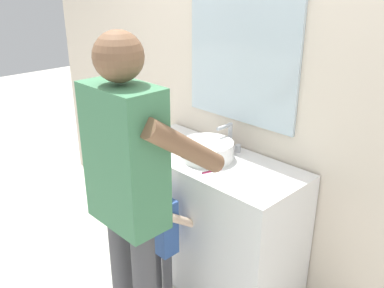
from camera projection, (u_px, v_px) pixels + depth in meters
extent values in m
cube|color=beige|center=(245.00, 75.00, 2.64)|extent=(4.40, 0.08, 2.70)
cube|color=silver|center=(241.00, 59.00, 2.56)|extent=(0.84, 0.02, 0.79)
cube|color=white|center=(208.00, 218.00, 2.78)|extent=(1.24, 0.54, 0.88)
cylinder|color=white|center=(207.00, 150.00, 2.58)|extent=(0.33, 0.33, 0.11)
cylinder|color=silver|center=(207.00, 149.00, 2.57)|extent=(0.27, 0.27, 0.09)
cylinder|color=#B7BABF|center=(230.00, 136.00, 2.70)|extent=(0.03, 0.03, 0.18)
cylinder|color=#B7BABF|center=(224.00, 127.00, 2.63)|extent=(0.02, 0.12, 0.02)
cylinder|color=#B7BABF|center=(222.00, 143.00, 2.77)|extent=(0.04, 0.04, 0.05)
cylinder|color=#B7BABF|center=(238.00, 148.00, 2.68)|extent=(0.04, 0.04, 0.05)
cylinder|color=silver|center=(164.00, 135.00, 2.84)|extent=(0.07, 0.07, 0.09)
cylinder|color=yellow|center=(163.00, 127.00, 2.83)|extent=(0.02, 0.04, 0.17)
cube|color=white|center=(163.00, 114.00, 2.80)|extent=(0.01, 0.02, 0.02)
cylinder|color=#47474C|center=(157.00, 271.00, 2.64)|extent=(0.06, 0.06, 0.40)
cylinder|color=#47474C|center=(167.00, 279.00, 2.57)|extent=(0.06, 0.06, 0.40)
cube|color=#33569E|center=(160.00, 224.00, 2.46)|extent=(0.20, 0.11, 0.35)
sphere|color=beige|center=(159.00, 188.00, 2.37)|extent=(0.11, 0.11, 0.11)
cylinder|color=beige|center=(160.00, 207.00, 2.58)|extent=(0.05, 0.24, 0.19)
cylinder|color=beige|center=(184.00, 221.00, 2.44)|extent=(0.05, 0.24, 0.19)
cylinder|color=#47474C|center=(123.00, 275.00, 2.31)|extent=(0.12, 0.12, 0.80)
cube|color=#427F56|center=(125.00, 157.00, 1.96)|extent=(0.40, 0.23, 0.70)
sphere|color=brown|center=(118.00, 56.00, 1.78)|extent=(0.23, 0.23, 0.23)
cylinder|color=brown|center=(128.00, 124.00, 2.20)|extent=(0.10, 0.48, 0.38)
cylinder|color=brown|center=(185.00, 148.00, 1.91)|extent=(0.10, 0.48, 0.38)
cylinder|color=#E5387F|center=(212.00, 171.00, 2.10)|extent=(0.01, 0.14, 0.03)
cube|color=white|center=(222.00, 165.00, 2.14)|extent=(0.01, 0.02, 0.02)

